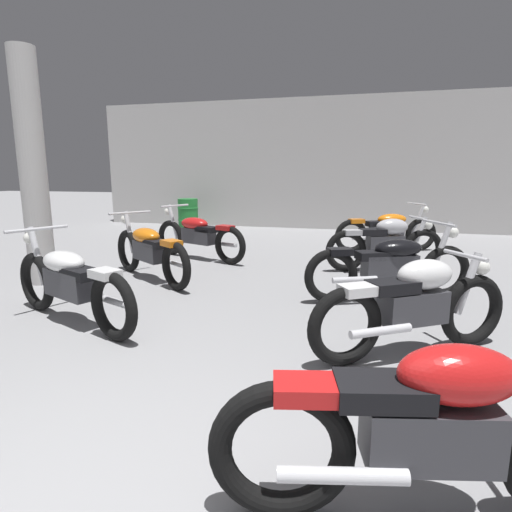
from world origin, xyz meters
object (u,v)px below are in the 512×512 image
motorcycle_left_row_1 (70,282)px  oil_drum (188,214)px  motorcycle_right_row_1 (414,304)px  motorcycle_right_row_3 (386,243)px  motorcycle_left_row_2 (149,250)px  motorcycle_left_row_3 (198,235)px  motorcycle_right_row_2 (391,265)px  motorcycle_right_row_0 (432,428)px  motorcycle_right_row_4 (387,229)px  support_pillar (33,170)px

motorcycle_left_row_1 → oil_drum: motorcycle_left_row_1 is taller
motorcycle_right_row_1 → motorcycle_right_row_3: (-0.13, 3.33, 0.00)m
motorcycle_right_row_1 → motorcycle_right_row_3: size_ratio=0.91×
motorcycle_left_row_1 → motorcycle_left_row_2: size_ratio=1.10×
motorcycle_left_row_2 → motorcycle_left_row_3: (0.10, 1.61, 0.00)m
oil_drum → motorcycle_left_row_1: bearing=-75.0°
motorcycle_left_row_3 → oil_drum: 4.42m
motorcycle_left_row_3 → motorcycle_right_row_2: 3.73m
motorcycle_right_row_2 → motorcycle_right_row_3: 1.69m
motorcycle_right_row_0 → motorcycle_right_row_4: 6.95m
motorcycle_left_row_2 → motorcycle_right_row_0: (3.41, -3.66, 0.01)m
motorcycle_right_row_0 → motorcycle_right_row_3: size_ratio=1.04×
motorcycle_left_row_3 → motorcycle_right_row_0: size_ratio=1.06×
support_pillar → motorcycle_left_row_1: size_ratio=1.56×
motorcycle_right_row_3 → motorcycle_right_row_4: motorcycle_right_row_4 is taller
motorcycle_right_row_0 → oil_drum: bearing=119.8°
motorcycle_left_row_2 → motorcycle_right_row_2: (3.39, -0.14, 0.00)m
motorcycle_right_row_4 → motorcycle_left_row_3: bearing=-153.5°
motorcycle_left_row_2 → oil_drum: motorcycle_left_row_2 is taller
motorcycle_right_row_4 → support_pillar: bearing=-141.7°
motorcycle_right_row_2 → motorcycle_right_row_4: same height
support_pillar → motorcycle_right_row_0: (4.83, -3.10, -1.14)m
motorcycle_right_row_2 → motorcycle_left_row_3: bearing=152.0°
motorcycle_right_row_0 → support_pillar: bearing=147.3°
motorcycle_left_row_3 → oil_drum: size_ratio=2.42×
motorcycle_left_row_3 → motorcycle_right_row_3: size_ratio=1.10×
support_pillar → motorcycle_right_row_4: 6.32m
support_pillar → motorcycle_right_row_1: size_ratio=1.87×
motorcycle_left_row_1 → motorcycle_left_row_3: (-0.03, 3.49, 0.00)m
support_pillar → motorcycle_left_row_3: size_ratio=1.56×
motorcycle_right_row_3 → motorcycle_right_row_4: size_ratio=0.93×
motorcycle_right_row_3 → motorcycle_right_row_1: bearing=-87.8°
motorcycle_right_row_0 → oil_drum: 10.63m
motorcycle_left_row_3 → motorcycle_right_row_2: (3.29, -1.75, 0.00)m
motorcycle_left_row_1 → motorcycle_right_row_1: 3.38m
motorcycle_left_row_1 → motorcycle_right_row_4: 6.15m
motorcycle_right_row_4 → oil_drum: bearing=156.9°
motorcycle_left_row_1 → motorcycle_right_row_2: (3.26, 1.74, 0.00)m
motorcycle_left_row_1 → motorcycle_right_row_4: same height
motorcycle_right_row_2 → motorcycle_left_row_2: bearing=177.6°
motorcycle_left_row_2 → support_pillar: bearing=-158.4°
motorcycle_left_row_1 → motorcycle_right_row_1: size_ratio=1.20×
motorcycle_right_row_0 → motorcycle_left_row_3: bearing=122.2°
motorcycle_right_row_1 → motorcycle_right_row_2: motorcycle_right_row_2 is taller
motorcycle_left_row_3 → oil_drum: bearing=116.5°
motorcycle_left_row_3 → motorcycle_right_row_4: same height
motorcycle_left_row_3 → motorcycle_right_row_0: 6.22m
motorcycle_right_row_2 → motorcycle_right_row_3: (-0.01, 1.69, 0.01)m
motorcycle_left_row_2 → motorcycle_right_row_2: 3.39m
motorcycle_right_row_2 → oil_drum: (-5.26, 5.71, -0.03)m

